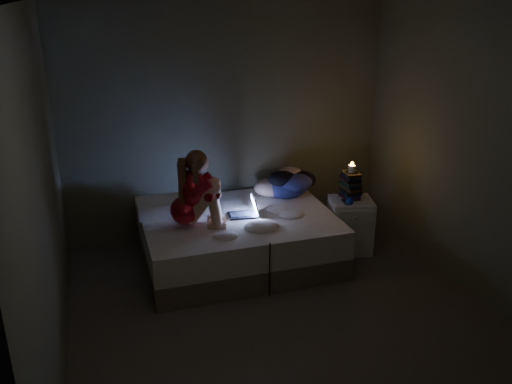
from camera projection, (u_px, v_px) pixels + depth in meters
name	position (u px, v px, depth m)	size (l,w,h in m)	color
floor	(285.00, 318.00, 4.66)	(3.60, 3.80, 0.02)	#3C3733
wall_back	(227.00, 122.00, 5.89)	(3.60, 0.02, 2.60)	#595F4E
wall_front	(433.00, 305.00, 2.49)	(3.60, 0.02, 2.60)	#595F4E
wall_left	(42.00, 202.00, 3.69)	(0.02, 3.80, 2.60)	#595F4E
wall_right	(481.00, 156.00, 4.70)	(0.02, 3.80, 2.60)	#595F4E
bed	(238.00, 239.00, 5.51)	(1.90, 1.43, 0.52)	#B9B8B4
pillow	(161.00, 207.00, 5.46)	(0.49, 0.35, 0.14)	white
woman	(185.00, 189.00, 5.05)	(0.47, 0.31, 0.76)	#990012
laptop	(243.00, 206.00, 5.38)	(0.30, 0.21, 0.21)	black
clothes_pile	(286.00, 182.00, 5.91)	(0.52, 0.42, 0.31)	navy
nightstand	(350.00, 225.00, 5.77)	(0.44, 0.39, 0.58)	silver
book_stack	(351.00, 185.00, 5.66)	(0.19, 0.25, 0.30)	black
candle	(352.00, 168.00, 5.59)	(0.07, 0.07, 0.08)	beige
phone	(348.00, 202.00, 5.58)	(0.07, 0.14, 0.01)	black
blue_orb	(353.00, 201.00, 5.52)	(0.08, 0.08, 0.08)	navy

